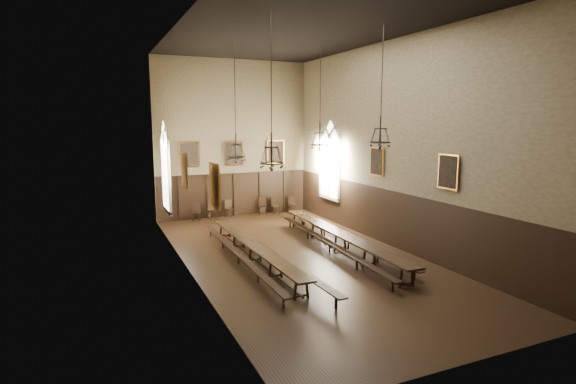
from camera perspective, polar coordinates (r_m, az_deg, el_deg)
floor at (r=18.68m, az=1.45°, el=-8.29°), size 9.00×18.00×0.02m
ceiling at (r=18.16m, az=1.57°, el=20.01°), size 9.00×18.00×0.02m
wall_back at (r=26.28m, az=-6.97°, el=6.68°), size 9.00×0.02×9.00m
wall_front at (r=10.48m, az=23.08°, el=2.54°), size 9.00×0.02×9.00m
wall_left at (r=16.45m, az=-12.90°, el=5.14°), size 0.02×18.00×9.00m
wall_right at (r=20.20m, az=13.22°, el=5.82°), size 0.02×18.00×9.00m
wainscot_panelling at (r=18.34m, az=1.47°, el=-4.53°), size 9.00×18.00×2.50m
table_left at (r=17.99m, az=-4.22°, el=-7.77°), size 0.77×9.21×0.72m
table_right at (r=19.56m, az=6.65°, el=-6.28°), size 1.10×10.38×0.81m
bench_left_outer at (r=17.85m, az=-6.34°, el=-8.18°), size 0.35×9.90×0.45m
bench_left_inner at (r=17.92m, az=-2.26°, el=-7.99°), size 0.67×10.70×0.48m
bench_right_inner at (r=19.30m, az=5.29°, el=-6.80°), size 0.92×10.33×0.46m
bench_right_outer at (r=19.93m, az=7.67°, el=-6.42°), size 0.41×9.41×0.42m
chair_1 at (r=25.75m, az=-11.59°, el=-2.90°), size 0.57×0.57×1.01m
chair_2 at (r=25.93m, az=-9.55°, el=-2.76°), size 0.50×0.50×1.02m
chair_3 at (r=26.26m, az=-7.37°, el=-2.54°), size 0.57×0.57×1.04m
chair_5 at (r=26.83m, az=-3.23°, el=-2.24°), size 0.57×0.57×1.02m
chair_6 at (r=27.18m, az=-1.62°, el=-2.12°), size 0.49×0.49×0.96m
chair_7 at (r=27.55m, az=0.48°, el=-1.98°), size 0.51×0.51×0.95m
chandelier_back_left at (r=19.84m, az=-6.63°, el=5.44°), size 0.83×0.83×5.17m
chandelier_back_right at (r=20.99m, az=4.06°, el=6.83°), size 0.85×0.85×4.71m
chandelier_front_left at (r=14.85m, az=-2.09°, el=5.03°), size 0.81×0.81×4.98m
chandelier_front_right at (r=17.16m, az=11.63°, el=7.22°), size 0.79×0.79×4.39m
portrait_back_0 at (r=25.57m, az=-12.45°, el=4.68°), size 1.10×0.12×1.40m
portrait_back_1 at (r=26.20m, az=-6.85°, el=4.92°), size 1.10×0.12×1.40m
portrait_back_2 at (r=27.07m, az=-1.56°, el=5.12°), size 1.10×0.12×1.40m
portrait_left_0 at (r=17.52m, az=-13.02°, el=2.74°), size 0.12×1.00×1.30m
portrait_left_1 at (r=13.16m, az=-9.31°, el=0.83°), size 0.12×1.00×1.30m
portrait_right_0 at (r=20.99m, az=11.21°, el=3.81°), size 0.12×1.00×1.30m
portrait_right_1 at (r=17.51m, az=19.66°, el=2.44°), size 0.12×1.00×1.30m
window_right at (r=24.85m, az=5.33°, el=4.03°), size 0.20×2.20×4.60m
window_left at (r=21.96m, az=-15.35°, el=3.09°), size 0.20×2.20×4.60m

